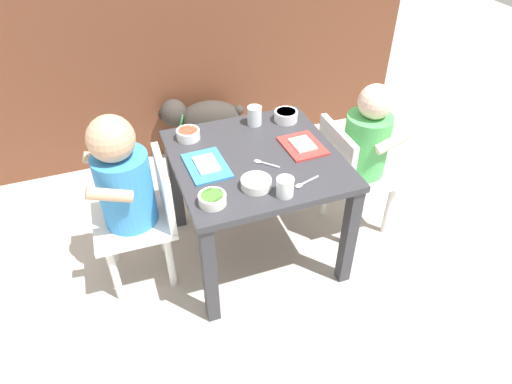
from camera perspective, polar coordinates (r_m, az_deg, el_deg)
ground_plane at (r=1.93m, az=0.00°, el=-7.03°), size 7.00×7.00×0.00m
kitchen_cabinet_back at (r=2.48m, az=-8.32°, el=16.45°), size 2.25×0.32×0.91m
dining_table at (r=1.67m, az=0.00°, el=2.25°), size 0.58×0.59×0.47m
seated_child_left at (r=1.61m, az=-15.85°, el=0.84°), size 0.29×0.29×0.70m
seated_child_right at (r=1.84m, az=13.33°, el=5.74°), size 0.28×0.28×0.66m
dog at (r=2.36m, az=-6.66°, el=9.11°), size 0.42×0.22×0.34m
food_tray_left at (r=1.58m, az=-6.21°, el=3.33°), size 0.14×0.20×0.02m
food_tray_right at (r=1.69m, az=5.86°, el=5.82°), size 0.14×0.18×0.02m
water_cup_left at (r=1.44m, az=3.65°, el=0.52°), size 0.06×0.06×0.06m
water_cup_right at (r=1.80m, az=-0.19°, el=9.40°), size 0.06×0.06×0.07m
veggie_bowl_near at (r=1.42m, az=-5.48°, el=-0.85°), size 0.09×0.09×0.03m
veggie_bowl_far at (r=1.48m, az=0.02°, el=1.15°), size 0.10×0.10×0.03m
cereal_bowl_right_side at (r=1.84m, az=3.77°, el=9.53°), size 0.09×0.09×0.04m
cereal_bowl_left_side at (r=1.74m, az=-8.50°, el=7.20°), size 0.09×0.09×0.04m
spoon_by_left_tray at (r=1.59m, az=1.00°, el=3.65°), size 0.08×0.08×0.01m
spoon_by_right_tray at (r=1.51m, az=6.11°, el=1.15°), size 0.10×0.04×0.01m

